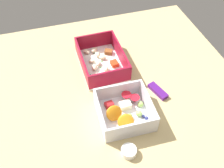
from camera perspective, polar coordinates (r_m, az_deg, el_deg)
table_surface at (r=79.61cm, az=1.25°, el=-1.91°), size 80.00×80.00×2.00cm
pasta_container at (r=85.32cm, az=-2.32°, el=5.19°), size 19.96×14.10×6.25cm
fruit_bowl at (r=71.52cm, az=2.89°, el=-6.05°), size 14.93×15.00×5.87cm
candy_bar at (r=79.17cm, az=10.26°, el=-1.53°), size 7.40×4.49×1.20cm
paper_cup_liner at (r=66.33cm, az=3.79°, el=-14.85°), size 3.99×3.99×1.86cm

